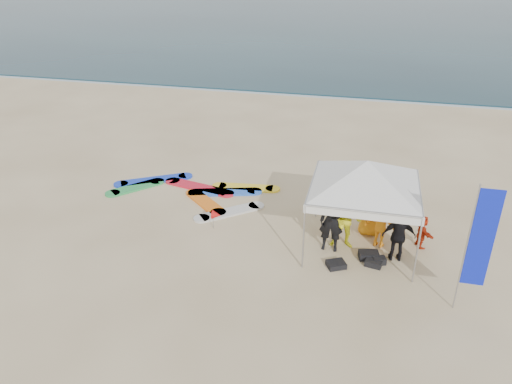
{
  "coord_description": "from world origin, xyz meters",
  "views": [
    {
      "loc": [
        3.82,
        -10.87,
        8.19
      ],
      "look_at": [
        0.63,
        2.6,
        1.2
      ],
      "focal_mm": 35.0,
      "sensor_mm": 36.0,
      "label": 1
    }
  ],
  "objects_px": {
    "person_black_a": "(332,221)",
    "person_orange_a": "(382,222)",
    "person_orange_b": "(372,207)",
    "marker_pennant": "(216,215)",
    "person_seated": "(422,232)",
    "feather_flag": "(480,240)",
    "surfboard_spread": "(198,192)",
    "person_yellow": "(346,221)",
    "canopy_tent": "(368,161)",
    "person_black_b": "(399,236)"
  },
  "relations": [
    {
      "from": "person_seated",
      "to": "canopy_tent",
      "type": "relative_size",
      "value": 0.24
    },
    {
      "from": "person_yellow",
      "to": "feather_flag",
      "type": "distance_m",
      "value": 3.98
    },
    {
      "from": "person_black_a",
      "to": "person_black_b",
      "type": "bearing_deg",
      "value": -3.25
    },
    {
      "from": "person_black_a",
      "to": "person_orange_b",
      "type": "height_order",
      "value": "person_black_a"
    },
    {
      "from": "person_black_a",
      "to": "marker_pennant",
      "type": "xyz_separation_m",
      "value": [
        -3.61,
        0.34,
        -0.47
      ]
    },
    {
      "from": "feather_flag",
      "to": "person_yellow",
      "type": "bearing_deg",
      "value": 144.95
    },
    {
      "from": "person_black_a",
      "to": "person_orange_b",
      "type": "xyz_separation_m",
      "value": [
        1.1,
        1.16,
        -0.03
      ]
    },
    {
      "from": "surfboard_spread",
      "to": "marker_pennant",
      "type": "bearing_deg",
      "value": -58.06
    },
    {
      "from": "person_yellow",
      "to": "person_orange_a",
      "type": "bearing_deg",
      "value": 13.49
    },
    {
      "from": "person_orange_a",
      "to": "person_orange_b",
      "type": "xyz_separation_m",
      "value": [
        -0.32,
        0.61,
        0.14
      ]
    },
    {
      "from": "feather_flag",
      "to": "person_orange_a",
      "type": "bearing_deg",
      "value": 130.04
    },
    {
      "from": "person_yellow",
      "to": "person_orange_b",
      "type": "height_order",
      "value": "person_orange_b"
    },
    {
      "from": "feather_flag",
      "to": "person_black_b",
      "type": "bearing_deg",
      "value": 131.46
    },
    {
      "from": "person_black_a",
      "to": "person_yellow",
      "type": "height_order",
      "value": "person_black_a"
    },
    {
      "from": "person_yellow",
      "to": "person_seated",
      "type": "relative_size",
      "value": 1.74
    },
    {
      "from": "surfboard_spread",
      "to": "person_yellow",
      "type": "bearing_deg",
      "value": -23.69
    },
    {
      "from": "person_yellow",
      "to": "person_orange_b",
      "type": "xyz_separation_m",
      "value": [
        0.7,
        0.93,
        0.04
      ]
    },
    {
      "from": "marker_pennant",
      "to": "person_orange_b",
      "type": "bearing_deg",
      "value": 9.84
    },
    {
      "from": "person_black_a",
      "to": "canopy_tent",
      "type": "relative_size",
      "value": 0.46
    },
    {
      "from": "person_black_a",
      "to": "person_orange_a",
      "type": "bearing_deg",
      "value": 21.34
    },
    {
      "from": "person_black_b",
      "to": "marker_pennant",
      "type": "height_order",
      "value": "person_black_b"
    },
    {
      "from": "person_orange_b",
      "to": "marker_pennant",
      "type": "xyz_separation_m",
      "value": [
        -4.71,
        -0.82,
        -0.44
      ]
    },
    {
      "from": "person_black_b",
      "to": "surfboard_spread",
      "type": "relative_size",
      "value": 0.27
    },
    {
      "from": "marker_pennant",
      "to": "surfboard_spread",
      "type": "distance_m",
      "value": 2.72
    },
    {
      "from": "canopy_tent",
      "to": "person_black_b",
      "type": "bearing_deg",
      "value": -24.76
    },
    {
      "from": "person_yellow",
      "to": "person_seated",
      "type": "distance_m",
      "value": 2.3
    },
    {
      "from": "person_yellow",
      "to": "feather_flag",
      "type": "xyz_separation_m",
      "value": [
        3.12,
        -2.19,
        1.13
      ]
    },
    {
      "from": "person_seated",
      "to": "feather_flag",
      "type": "relative_size",
      "value": 0.3
    },
    {
      "from": "person_seated",
      "to": "surfboard_spread",
      "type": "distance_m",
      "value": 7.87
    },
    {
      "from": "person_orange_b",
      "to": "person_seated",
      "type": "bearing_deg",
      "value": 166.24
    },
    {
      "from": "person_orange_b",
      "to": "surfboard_spread",
      "type": "xyz_separation_m",
      "value": [
        -6.13,
        1.45,
        -0.9
      ]
    },
    {
      "from": "person_yellow",
      "to": "canopy_tent",
      "type": "relative_size",
      "value": 0.42
    },
    {
      "from": "person_orange_b",
      "to": "canopy_tent",
      "type": "relative_size",
      "value": 0.44
    },
    {
      "from": "person_orange_b",
      "to": "person_orange_a",
      "type": "bearing_deg",
      "value": 118.34
    },
    {
      "from": "person_orange_a",
      "to": "feather_flag",
      "type": "height_order",
      "value": "feather_flag"
    },
    {
      "from": "marker_pennant",
      "to": "surfboard_spread",
      "type": "relative_size",
      "value": 0.11
    },
    {
      "from": "canopy_tent",
      "to": "feather_flag",
      "type": "xyz_separation_m",
      "value": [
        2.69,
        -2.33,
        -0.74
      ]
    },
    {
      "from": "person_orange_a",
      "to": "person_seated",
      "type": "height_order",
      "value": "person_orange_a"
    },
    {
      "from": "person_seated",
      "to": "surfboard_spread",
      "type": "bearing_deg",
      "value": 54.64
    },
    {
      "from": "person_orange_a",
      "to": "person_orange_b",
      "type": "distance_m",
      "value": 0.7
    },
    {
      "from": "person_seated",
      "to": "person_orange_a",
      "type": "bearing_deg",
      "value": 78.51
    },
    {
      "from": "canopy_tent",
      "to": "surfboard_spread",
      "type": "xyz_separation_m",
      "value": [
        -5.86,
        2.24,
        -2.73
      ]
    },
    {
      "from": "canopy_tent",
      "to": "marker_pennant",
      "type": "xyz_separation_m",
      "value": [
        -4.44,
        -0.03,
        -2.27
      ]
    },
    {
      "from": "person_yellow",
      "to": "person_black_b",
      "type": "bearing_deg",
      "value": -16.82
    },
    {
      "from": "person_orange_b",
      "to": "surfboard_spread",
      "type": "relative_size",
      "value": 0.32
    },
    {
      "from": "person_orange_a",
      "to": "person_yellow",
      "type": "bearing_deg",
      "value": 35.57
    },
    {
      "from": "person_seated",
      "to": "feather_flag",
      "type": "height_order",
      "value": "feather_flag"
    },
    {
      "from": "person_orange_a",
      "to": "person_orange_b",
      "type": "relative_size",
      "value": 0.85
    },
    {
      "from": "person_orange_b",
      "to": "person_yellow",
      "type": "bearing_deg",
      "value": 53.83
    },
    {
      "from": "person_seated",
      "to": "canopy_tent",
      "type": "height_order",
      "value": "canopy_tent"
    }
  ]
}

